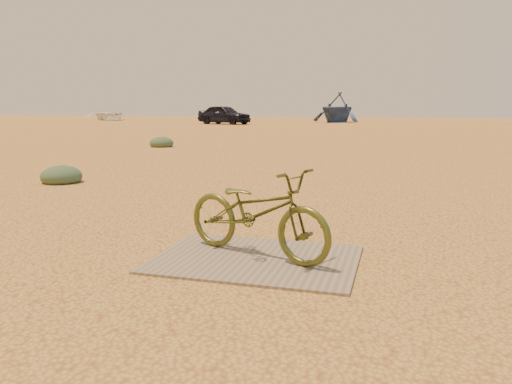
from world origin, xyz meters
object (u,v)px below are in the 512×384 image
(car, at_px, (224,115))
(boat_near_left, at_px, (109,114))
(plywood_board, at_px, (256,259))
(boat_far_left, at_px, (337,107))
(bicycle, at_px, (257,212))

(car, height_order, boat_near_left, car)
(plywood_board, height_order, car, car)
(plywood_board, distance_m, boat_far_left, 38.69)
(bicycle, relative_size, boat_near_left, 0.27)
(plywood_board, bearing_deg, bicycle, 102.04)
(car, relative_size, boat_near_left, 0.77)
(boat_far_left, bearing_deg, bicycle, -61.24)
(plywood_board, relative_size, car, 0.40)
(plywood_board, distance_m, car, 33.51)
(plywood_board, xyz_separation_m, boat_far_left, (-4.04, 38.46, 1.25))
(plywood_board, bearing_deg, boat_near_left, 123.78)
(car, bearing_deg, boat_far_left, -28.07)
(bicycle, height_order, boat_near_left, boat_near_left)
(bicycle, distance_m, boat_near_left, 46.93)
(boat_near_left, xyz_separation_m, boat_far_left, (22.09, -0.61, 0.70))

